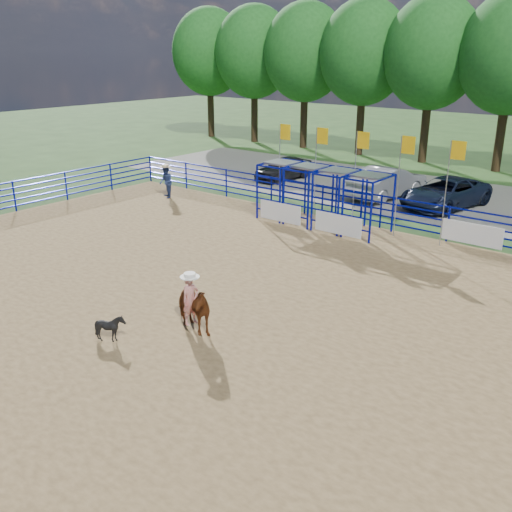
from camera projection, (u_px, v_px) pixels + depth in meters
name	position (u px, v px, depth m)	size (l,w,h in m)	color
ground	(230.00, 302.00, 17.74)	(120.00, 120.00, 0.00)	#355C24
arena_dirt	(230.00, 302.00, 17.74)	(30.00, 20.00, 0.02)	#96794B
gravel_strip	(441.00, 198.00, 30.19)	(40.00, 10.00, 0.01)	gray
horse_and_rider	(191.00, 303.00, 15.61)	(1.82, 1.10, 2.44)	brown
calf	(110.00, 328.00, 15.21)	(0.63, 0.71, 0.78)	black
spectator_cowboy	(166.00, 181.00, 29.83)	(1.03, 0.98, 1.74)	navy
car_a	(284.00, 168.00, 34.24)	(1.61, 3.99, 1.36)	black
car_b	(387.00, 182.00, 29.97)	(1.74, 4.99, 1.65)	gray
car_c	(445.00, 193.00, 28.10)	(2.42, 5.25, 1.46)	black
perimeter_fence	(229.00, 280.00, 17.48)	(30.10, 20.10, 1.50)	#070F98
chute_assembly	(330.00, 199.00, 24.90)	(19.32, 2.41, 4.20)	#070F98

